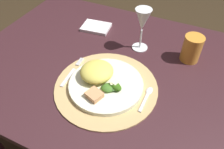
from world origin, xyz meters
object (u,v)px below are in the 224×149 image
spoon (147,95)px  amber_tumbler (192,49)px  napkin (96,27)px  dinner_plate (106,85)px  fork (71,73)px  wine_glass (143,22)px  dining_table (114,85)px

spoon → amber_tumbler: 0.28m
napkin → spoon: bearing=-40.0°
dinner_plate → fork: size_ratio=1.59×
napkin → amber_tumbler: (0.45, -0.04, 0.05)m
dinner_plate → fork: bearing=178.9°
fork → spoon: (0.30, 0.02, 0.00)m
dinner_plate → wine_glass: bearing=83.4°
dining_table → amber_tumbler: amber_tumbler is taller
fork → spoon: bearing=3.4°
napkin → dinner_plate: bearing=-56.7°
dinner_plate → spoon: dinner_plate is taller
dining_table → wine_glass: wine_glass is taller
dining_table → spoon: 0.23m
dining_table → amber_tumbler: 0.35m
fork → amber_tumbler: amber_tumbler is taller
fork → amber_tumbler: 0.48m
napkin → dining_table: bearing=-46.9°
dinner_plate → fork: dinner_plate is taller
napkin → amber_tumbler: bearing=-5.1°
dining_table → fork: bearing=-137.0°
dinner_plate → fork: (-0.15, 0.00, -0.01)m
napkin → wine_glass: wine_glass is taller
fork → amber_tumbler: size_ratio=1.53×
dinner_plate → wine_glass: (0.03, 0.27, 0.12)m
dining_table → napkin: (-0.19, 0.20, 0.12)m
spoon → napkin: napkin is taller
spoon → wine_glass: 0.30m
dinner_plate → napkin: (-0.21, 0.32, -0.01)m
napkin → amber_tumbler: amber_tumbler is taller
wine_glass → amber_tumbler: wine_glass is taller
spoon → dinner_plate: bearing=-172.2°
wine_glass → amber_tumbler: 0.22m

